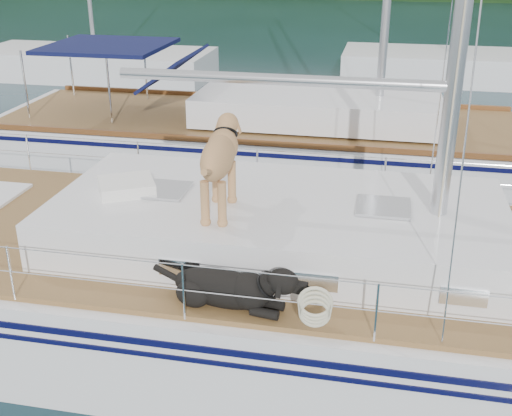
# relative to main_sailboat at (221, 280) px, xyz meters

# --- Properties ---
(ground) EXTENTS (120.00, 120.00, 0.00)m
(ground) POSITION_rel_main_sailboat_xyz_m (-0.09, 0.01, -0.68)
(ground) COLOR black
(ground) RESTS_ON ground
(main_sailboat) EXTENTS (12.00, 3.80, 14.01)m
(main_sailboat) POSITION_rel_main_sailboat_xyz_m (0.00, 0.00, 0.00)
(main_sailboat) COLOR white
(main_sailboat) RESTS_ON ground
(neighbor_sailboat) EXTENTS (11.00, 3.50, 13.30)m
(neighbor_sailboat) POSITION_rel_main_sailboat_xyz_m (-0.57, 5.85, -0.05)
(neighbor_sailboat) COLOR white
(neighbor_sailboat) RESTS_ON ground
(bg_boat_west) EXTENTS (8.00, 3.00, 11.65)m
(bg_boat_west) POSITION_rel_main_sailboat_xyz_m (-8.09, 14.01, -0.23)
(bg_boat_west) COLOR white
(bg_boat_west) RESTS_ON ground
(bg_boat_center) EXTENTS (7.20, 3.00, 11.65)m
(bg_boat_center) POSITION_rel_main_sailboat_xyz_m (3.91, 16.01, -0.23)
(bg_boat_center) COLOR white
(bg_boat_center) RESTS_ON ground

